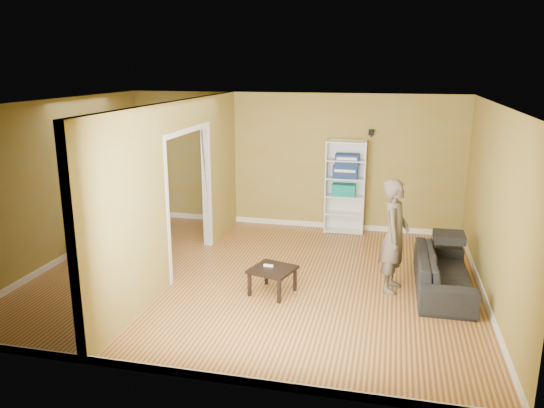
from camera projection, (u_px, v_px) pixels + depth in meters
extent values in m
plane|color=#B68144|center=(256.00, 277.00, 8.01)|extent=(6.50, 6.50, 0.00)
plane|color=white|center=(255.00, 102.00, 7.35)|extent=(6.50, 6.50, 0.00)
plane|color=#8F8A4D|center=(292.00, 161.00, 10.27)|extent=(6.50, 0.00, 6.50)
plane|color=#8F8A4D|center=(183.00, 259.00, 5.09)|extent=(6.50, 0.00, 6.50)
plane|color=#8F8A4D|center=(57.00, 182.00, 8.38)|extent=(0.00, 5.50, 5.50)
plane|color=#8F8A4D|center=(494.00, 206.00, 6.97)|extent=(0.00, 5.50, 5.50)
cube|color=black|center=(371.00, 132.00, 9.73)|extent=(0.10, 0.10, 0.10)
imported|color=#2C2C2D|center=(444.00, 266.00, 7.44)|extent=(1.90, 0.82, 0.72)
imported|color=slate|center=(395.00, 226.00, 7.32)|extent=(0.77, 0.64, 1.89)
cube|color=white|center=(326.00, 186.00, 10.04)|extent=(0.02, 0.32, 1.75)
cube|color=white|center=(364.00, 188.00, 9.88)|extent=(0.02, 0.32, 1.75)
cube|color=white|center=(346.00, 185.00, 10.10)|extent=(0.74, 0.02, 1.75)
cube|color=white|center=(344.00, 231.00, 10.18)|extent=(0.70, 0.32, 0.02)
cube|color=white|center=(344.00, 213.00, 10.09)|extent=(0.70, 0.32, 0.02)
cube|color=white|center=(345.00, 196.00, 10.00)|extent=(0.70, 0.32, 0.02)
cube|color=white|center=(345.00, 178.00, 9.92)|extent=(0.70, 0.32, 0.02)
cube|color=white|center=(346.00, 160.00, 9.83)|extent=(0.70, 0.32, 0.02)
cube|color=white|center=(347.00, 142.00, 9.74)|extent=(0.70, 0.32, 0.02)
cube|color=#0D6769|center=(344.00, 190.00, 9.98)|extent=(0.43, 0.28, 0.22)
cube|color=navy|center=(345.00, 172.00, 9.88)|extent=(0.45, 0.30, 0.23)
cube|color=navy|center=(347.00, 160.00, 9.82)|extent=(0.43, 0.28, 0.22)
cube|color=black|center=(273.00, 270.00, 7.35)|extent=(0.56, 0.56, 0.04)
cube|color=black|center=(252.00, 287.00, 7.23)|extent=(0.05, 0.05, 0.33)
cube|color=black|center=(286.00, 290.00, 7.13)|extent=(0.05, 0.05, 0.33)
cube|color=black|center=(260.00, 274.00, 7.67)|extent=(0.05, 0.05, 0.33)
cube|color=black|center=(292.00, 277.00, 7.56)|extent=(0.05, 0.05, 0.33)
cube|color=white|center=(268.00, 266.00, 7.40)|extent=(0.13, 0.04, 0.03)
cube|color=tan|center=(120.00, 207.00, 9.10)|extent=(1.20, 0.80, 0.04)
cylinder|color=tan|center=(82.00, 232.00, 8.99)|extent=(0.05, 0.05, 0.71)
cylinder|color=tan|center=(141.00, 237.00, 8.75)|extent=(0.05, 0.05, 0.71)
cylinder|color=tan|center=(104.00, 221.00, 9.65)|extent=(0.05, 0.05, 0.71)
cylinder|color=tan|center=(159.00, 225.00, 9.41)|extent=(0.05, 0.05, 0.71)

